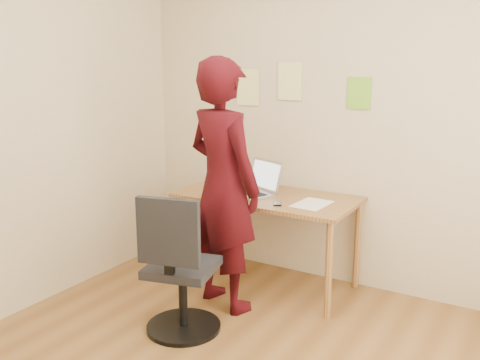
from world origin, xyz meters
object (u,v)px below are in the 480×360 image
Objects in this scene: desk at (267,206)px; person at (223,186)px; phone at (277,203)px; office_chair at (179,275)px; laptop at (255,187)px.

person is at bearing -101.70° from desk.
phone is 0.07× the size of person.
phone is at bearing 55.88° from office_chair.
person is at bearing 74.62° from office_chair.
person is (0.01, 0.53, 0.49)m from office_chair.
desk is 0.55m from person.
office_chair is at bearing -67.60° from laptop.
person reaches higher than desk.
phone is at bearing -11.02° from laptop.
phone reaches higher than desk.
phone is at bearing -117.99° from person.
laptop reaches higher than phone.
person reaches higher than phone.
desk is 1.45× the size of office_chair.
office_chair is at bearing -96.15° from desk.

